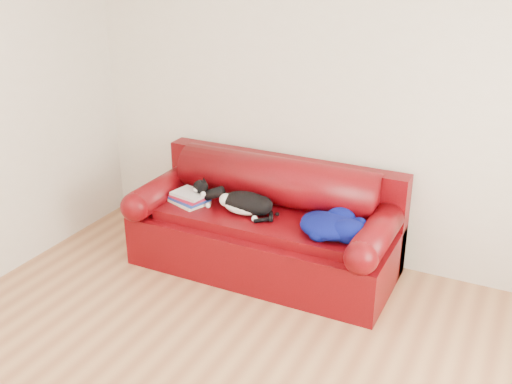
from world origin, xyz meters
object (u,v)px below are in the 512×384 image
cat (245,204)px  blanket (333,225)px  sofa_base (264,242)px  book_stack (190,198)px

cat → blanket: cat is taller
sofa_base → cat: (-0.13, -0.08, 0.35)m
sofa_base → book_stack: size_ratio=5.91×
cat → blanket: size_ratio=1.08×
book_stack → sofa_base: bearing=9.0°
book_stack → cat: bearing=2.6°
book_stack → blanket: (1.24, -0.01, 0.02)m
book_stack → blanket: 1.24m
cat → blanket: bearing=-2.3°
book_stack → blanket: blanket is taller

